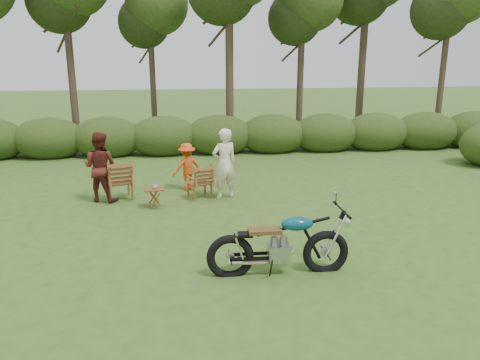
{
  "coord_description": "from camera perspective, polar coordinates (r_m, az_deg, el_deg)",
  "views": [
    {
      "loc": [
        -1.23,
        -7.93,
        3.59
      ],
      "look_at": [
        -0.08,
        1.81,
        0.9
      ],
      "focal_mm": 35.0,
      "sensor_mm": 36.0,
      "label": 1
    }
  ],
  "objects": [
    {
      "name": "adult_a",
      "position": [
        11.94,
        -1.88,
        -2.17
      ],
      "size": [
        0.76,
        0.63,
        1.79
      ],
      "primitive_type": "imported",
      "rotation": [
        0.0,
        0.0,
        3.49
      ],
      "color": "#EFE1C5",
      "rests_on": "ground"
    },
    {
      "name": "cup",
      "position": [
        11.23,
        -10.29,
        -0.81
      ],
      "size": [
        0.13,
        0.13,
        0.09
      ],
      "primitive_type": "imported",
      "rotation": [
        0.0,
        0.0,
        -0.16
      ],
      "color": "beige",
      "rests_on": "side_table"
    },
    {
      "name": "child",
      "position": [
        12.72,
        -6.39,
        -1.17
      ],
      "size": [
        0.95,
        0.78,
        1.27
      ],
      "primitive_type": "imported",
      "rotation": [
        0.0,
        0.0,
        3.58
      ],
      "color": "#D24913",
      "rests_on": "ground"
    },
    {
      "name": "lawn_chair_right",
      "position": [
        12.02,
        -4.92,
        -2.11
      ],
      "size": [
        0.78,
        0.78,
        0.87
      ],
      "primitive_type": null,
      "rotation": [
        0.0,
        0.0,
        3.52
      ],
      "color": "brown",
      "rests_on": "ground"
    },
    {
      "name": "lawn_chair_left",
      "position": [
        12.24,
        -14.42,
        -2.22
      ],
      "size": [
        0.87,
        0.87,
        1.01
      ],
      "primitive_type": null,
      "rotation": [
        0.0,
        0.0,
        3.45
      ],
      "color": "brown",
      "rests_on": "ground"
    },
    {
      "name": "adult_b",
      "position": [
        12.21,
        -16.39,
        -2.41
      ],
      "size": [
        1.0,
        0.88,
        1.73
      ],
      "primitive_type": "imported",
      "rotation": [
        0.0,
        0.0,
        2.82
      ],
      "color": "#541E18",
      "rests_on": "ground"
    },
    {
      "name": "ground",
      "position": [
        8.79,
        1.9,
        -8.78
      ],
      "size": [
        80.0,
        80.0,
        0.0
      ],
      "primitive_type": "plane",
      "color": "#32501A",
      "rests_on": "ground"
    },
    {
      "name": "motorcycle",
      "position": [
        8.06,
        4.66,
        -11.18
      ],
      "size": [
        2.27,
        0.87,
        1.29
      ],
      "primitive_type": null,
      "rotation": [
        0.0,
        0.0,
        -0.01
      ],
      "color": "#0B7596",
      "rests_on": "ground"
    },
    {
      "name": "side_table",
      "position": [
        11.31,
        -10.37,
        -2.18
      ],
      "size": [
        0.52,
        0.46,
        0.47
      ],
      "primitive_type": null,
      "rotation": [
        0.0,
        0.0,
        0.18
      ],
      "color": "brown",
      "rests_on": "ground"
    },
    {
      "name": "tree_line",
      "position": [
        17.75,
        -1.22,
        16.03
      ],
      "size": [
        22.52,
        11.62,
        8.14
      ],
      "color": "#3C2F21",
      "rests_on": "ground"
    }
  ]
}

